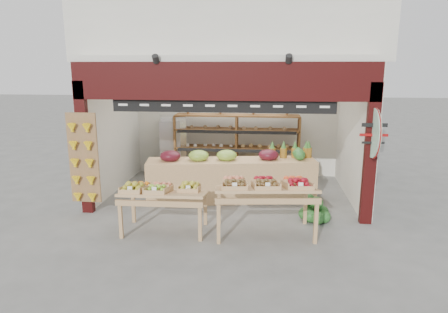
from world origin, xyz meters
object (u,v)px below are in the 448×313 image
display_table_left (159,191)px  watermelon_pile (314,211)px  display_table_right (265,187)px  refrigerator (173,146)px  cardboard_stack (167,175)px  mid_counter (231,178)px  back_shelving (237,135)px

display_table_left → watermelon_pile: display_table_left is taller
display_table_right → watermelon_pile: display_table_right is taller
display_table_left → watermelon_pile: (2.84, 0.80, -0.56)m
refrigerator → watermelon_pile: bearing=-57.6°
cardboard_stack → mid_counter: (1.70, -1.00, 0.26)m
display_table_left → mid_counter: bearing=58.1°
cardboard_stack → back_shelving: bearing=22.1°
cardboard_stack → display_table_left: display_table_left is taller
cardboard_stack → watermelon_pile: bearing=-30.5°
mid_counter → display_table_right: (0.76, -1.73, 0.37)m
cardboard_stack → refrigerator: bearing=91.2°
refrigerator → mid_counter: (1.72, -1.80, -0.31)m
watermelon_pile → refrigerator: bearing=140.6°
back_shelving → display_table_right: size_ratio=1.74×
mid_counter → display_table_left: (-1.13, -1.81, 0.24)m
display_table_right → back_shelving: bearing=102.6°
back_shelving → display_table_right: 3.52m
cardboard_stack → watermelon_pile: 3.96m
cardboard_stack → watermelon_pile: size_ratio=1.59×
cardboard_stack → watermelon_pile: cardboard_stack is taller
mid_counter → back_shelving: bearing=90.1°
refrigerator → display_table_right: bearing=-73.2°
refrigerator → mid_counter: 2.51m
display_table_right → watermelon_pile: (0.95, 0.72, -0.69)m
back_shelving → watermelon_pile: (1.72, -2.70, -0.99)m
display_table_left → watermelon_pile: size_ratio=2.46×
cardboard_stack → display_table_right: size_ratio=0.54×
display_table_right → watermelon_pile: bearing=37.0°
cardboard_stack → display_table_left: bearing=-78.5°
refrigerator → display_table_left: 3.66m
mid_counter → display_table_right: mid_counter is taller
back_shelving → display_table_left: 3.70m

